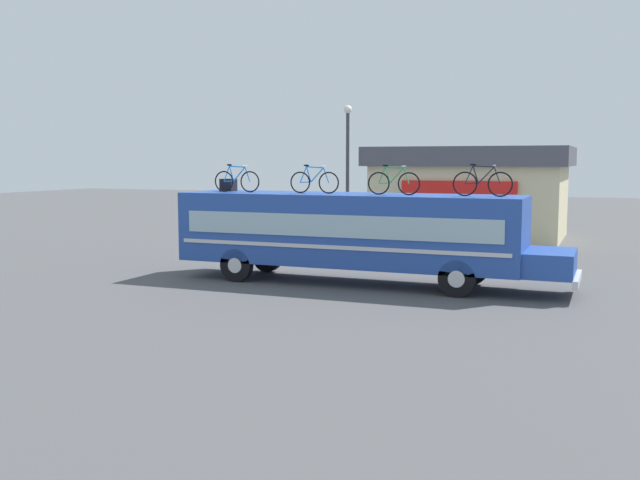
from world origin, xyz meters
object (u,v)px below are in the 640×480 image
bus (355,231)px  luggage_bag_1 (228,185)px  rooftop_bicycle_4 (482,183)px  rooftop_bicycle_1 (237,180)px  rooftop_bicycle_2 (314,181)px  street_lamp (348,168)px  rooftop_bicycle_3 (394,182)px

bus → luggage_bag_1: 4.96m
luggage_bag_1 → rooftop_bicycle_4: rooftop_bicycle_4 is taller
bus → luggage_bag_1: luggage_bag_1 is taller
luggage_bag_1 → rooftop_bicycle_1: (0.66, -0.61, 0.18)m
bus → rooftop_bicycle_2: size_ratio=7.45×
luggage_bag_1 → rooftop_bicycle_2: bearing=-8.5°
rooftop_bicycle_2 → street_lamp: (-0.96, 5.83, 0.37)m
luggage_bag_1 → rooftop_bicycle_3: size_ratio=0.27×
luggage_bag_1 → rooftop_bicycle_1: rooftop_bicycle_1 is taller
rooftop_bicycle_1 → rooftop_bicycle_3: bearing=0.3°
bus → rooftop_bicycle_4: 4.32m
rooftop_bicycle_3 → street_lamp: 6.93m
bus → rooftop_bicycle_1: 4.39m
rooftop_bicycle_3 → rooftop_bicycle_4: bearing=1.3°
street_lamp → luggage_bag_1: bearing=-114.8°
rooftop_bicycle_1 → street_lamp: bearing=73.1°
rooftop_bicycle_1 → rooftop_bicycle_3: size_ratio=1.01×
rooftop_bicycle_2 → luggage_bag_1: bearing=171.5°
bus → street_lamp: 6.41m
bus → rooftop_bicycle_3: bearing=-9.5°
bus → rooftop_bicycle_1: bearing=-176.5°
rooftop_bicycle_2 → rooftop_bicycle_4: 5.35m
bus → rooftop_bicycle_4: size_ratio=7.16×
rooftop_bicycle_1 → luggage_bag_1: bearing=137.3°
luggage_bag_1 → rooftop_bicycle_1: bearing=-42.7°
street_lamp → rooftop_bicycle_1: bearing=-106.9°
rooftop_bicycle_3 → rooftop_bicycle_2: bearing=178.6°
luggage_bag_1 → rooftop_bicycle_3: (6.09, -0.58, 0.18)m
rooftop_bicycle_2 → street_lamp: size_ratio=0.28×
rooftop_bicycle_2 → rooftop_bicycle_1: bearing=-178.0°
bus → rooftop_bicycle_3: 2.07m
luggage_bag_1 → rooftop_bicycle_2: 3.47m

